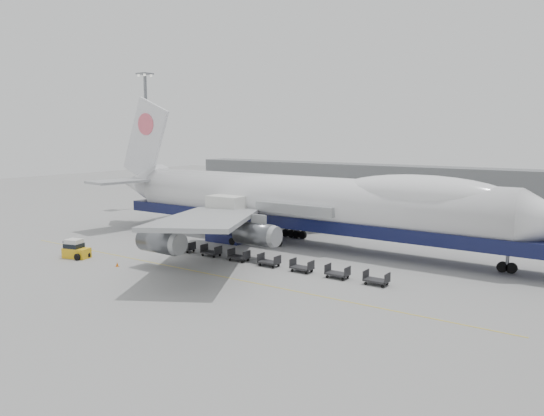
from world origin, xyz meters
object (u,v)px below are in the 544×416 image
Objects in this scene: airliner at (306,202)px; baggage_tug at (76,250)px; ground_worker at (65,248)px; catering_truck at (226,216)px.

baggage_tug is (-18.05, -21.47, -4.66)m from airliner.
airliner reaches higher than baggage_tug.
airliner is 36.97× the size of ground_worker.
airliner is 10.89× the size of catering_truck.
airliner is at bearing 22.90° from catering_truck.
ground_worker is at bearing -132.65° from airliner.
airliner is 10.76m from catering_truck.
catering_truck is (-9.56, -4.45, -2.17)m from airliner.
catering_truck is at bearing 48.37° from baggage_tug.
catering_truck reaches higher than ground_worker.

